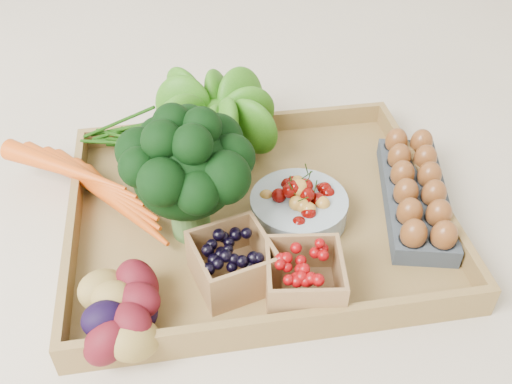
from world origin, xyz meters
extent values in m
plane|color=beige|center=(0.00, 0.00, 0.00)|extent=(4.00, 4.00, 0.00)
cube|color=olive|center=(0.00, 0.00, 0.01)|extent=(0.55, 0.45, 0.01)
sphere|color=#1E590D|center=(-0.04, 0.19, 0.09)|extent=(0.15, 0.15, 0.15)
cylinder|color=#8C9EA5|center=(0.06, -0.02, 0.03)|extent=(0.15, 0.15, 0.04)
cube|color=#373E46|center=(0.25, -0.02, 0.03)|extent=(0.15, 0.27, 0.03)
cube|color=black|center=(-0.05, -0.12, 0.05)|extent=(0.12, 0.12, 0.07)
cube|color=#750507|center=(0.04, -0.16, 0.05)|extent=(0.11, 0.11, 0.07)
camera|label=1|loc=(-0.10, -0.63, 0.61)|focal=40.00mm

